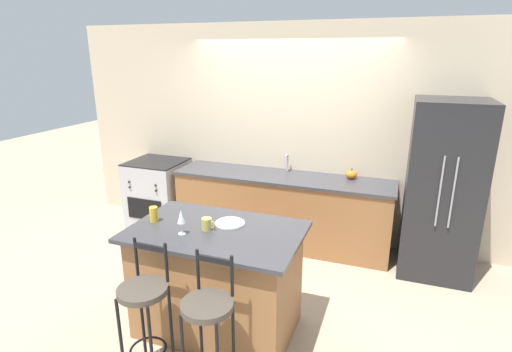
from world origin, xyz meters
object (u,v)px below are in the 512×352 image
object	(u,v)px
oven_range	(159,193)
bar_stool_far	(208,321)
refrigerator	(442,189)
pumpkin_decoration	(351,174)
bar_stool_near	(145,305)
tumbler_cup	(154,214)
dinner_plate	(230,223)
coffee_mug	(207,224)
wine_glass	(181,217)

from	to	relation	value
oven_range	bar_stool_far	bearing A→B (deg)	-50.60
refrigerator	pumpkin_decoration	size ratio (longest dim) A/B	14.24
oven_range	bar_stool_near	distance (m)	2.86
bar_stool_far	tumbler_cup	world-z (taller)	tumbler_cup
dinner_plate	bar_stool_far	bearing A→B (deg)	-76.82
oven_range	coffee_mug	bearing A→B (deg)	-46.82
bar_stool_near	tumbler_cup	distance (m)	0.82
tumbler_cup	bar_stool_far	bearing A→B (deg)	-37.77
refrigerator	wine_glass	bearing A→B (deg)	-137.07
refrigerator	bar_stool_near	world-z (taller)	refrigerator
bar_stool_far	wine_glass	size ratio (longest dim) A/B	5.20
oven_range	wine_glass	xyz separation A→B (m)	(1.53, -1.93, 0.63)
bar_stool_far	pumpkin_decoration	size ratio (longest dim) A/B	7.97
bar_stool_near	dinner_plate	xyz separation A→B (m)	(0.32, 0.81, 0.35)
pumpkin_decoration	bar_stool_far	bearing A→B (deg)	-102.73
tumbler_cup	refrigerator	bearing A→B (deg)	36.42
bar_stool_near	pumpkin_decoration	bearing A→B (deg)	67.19
oven_range	dinner_plate	world-z (taller)	dinner_plate
refrigerator	oven_range	xyz separation A→B (m)	(-3.57, 0.03, -0.49)
coffee_mug	bar_stool_near	bearing A→B (deg)	-106.60
tumbler_cup	wine_glass	bearing A→B (deg)	-20.97
bar_stool_near	tumbler_cup	bearing A→B (deg)	116.28
bar_stool_far	tumbler_cup	distance (m)	1.12
oven_range	wine_glass	world-z (taller)	wine_glass
refrigerator	bar_stool_near	size ratio (longest dim) A/B	1.79
oven_range	tumbler_cup	bearing A→B (deg)	-56.81
dinner_plate	tumbler_cup	world-z (taller)	tumbler_cup
wine_glass	coffee_mug	xyz separation A→B (m)	(0.15, 0.14, -0.09)
bar_stool_far	coffee_mug	bearing A→B (deg)	116.39
refrigerator	dinner_plate	xyz separation A→B (m)	(-1.76, -1.59, 0.01)
bar_stool_far	oven_range	bearing A→B (deg)	129.40
bar_stool_near	bar_stool_far	distance (m)	0.51
wine_glass	bar_stool_far	bearing A→B (deg)	-46.81
wine_glass	coffee_mug	distance (m)	0.23
dinner_plate	pumpkin_decoration	bearing A→B (deg)	66.58
bar_stool_far	dinner_plate	xyz separation A→B (m)	(-0.19, 0.82, 0.35)
oven_range	bar_stool_near	bearing A→B (deg)	-58.53
bar_stool_near	oven_range	bearing A→B (deg)	121.47
pumpkin_decoration	oven_range	bearing A→B (deg)	-175.72
oven_range	bar_stool_far	world-z (taller)	bar_stool_far
oven_range	pumpkin_decoration	size ratio (longest dim) A/B	6.91
refrigerator	bar_stool_far	distance (m)	2.90
oven_range	bar_stool_near	xyz separation A→B (m)	(1.49, -2.43, 0.15)
bar_stool_near	dinner_plate	size ratio (longest dim) A/B	4.20
bar_stool_far	dinner_plate	distance (m)	0.91
bar_stool_near	dinner_plate	distance (m)	0.94
bar_stool_near	coffee_mug	distance (m)	0.78
bar_stool_far	wine_glass	world-z (taller)	wine_glass
dinner_plate	wine_glass	xyz separation A→B (m)	(-0.28, -0.31, 0.14)
refrigerator	tumbler_cup	distance (m)	2.98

